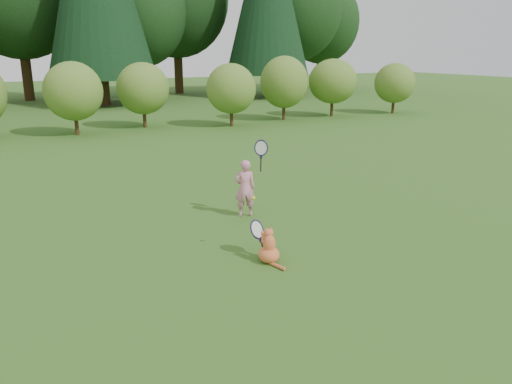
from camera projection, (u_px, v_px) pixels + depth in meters
name	position (u px, v px, depth m)	size (l,w,h in m)	color
ground	(267.00, 249.00, 7.86)	(100.00, 100.00, 0.00)	#295317
shrub_row	(106.00, 95.00, 18.66)	(28.00, 3.00, 2.80)	#567123
child	(245.00, 187.00, 9.26)	(0.62, 0.43, 1.62)	pink
cat	(268.00, 244.00, 7.32)	(0.45, 0.80, 0.70)	#BF4C24
tennis_ball	(253.00, 198.00, 7.50)	(0.06, 0.06, 0.06)	#B1C417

